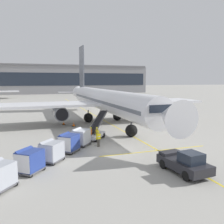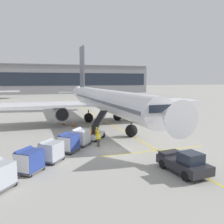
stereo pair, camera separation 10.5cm
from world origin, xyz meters
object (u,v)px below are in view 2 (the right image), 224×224
Objects in this scene: baggage_cart_second at (68,142)px; belt_loader at (95,131)px; parked_airplane at (105,100)px; ground_crew_by_loader at (91,133)px; baggage_cart_lead at (81,137)px; safety_cone_wingtip at (74,124)px; ground_crew_wingwalker at (98,138)px; safety_cone_engine_keepout at (64,123)px; pushback_tug at (184,163)px; baggage_cart_third at (51,151)px; ground_crew_by_carts at (83,137)px; baggage_cart_fourth at (29,160)px; ground_crew_marshaller at (97,133)px.

belt_loader is at bearing 49.30° from baggage_cart_second.
parked_airplane is 16.98× the size of baggage_cart_second.
baggage_cart_lead is at bearing -137.37° from ground_crew_by_loader.
parked_airplane is at bearing 20.01° from safety_cone_wingtip.
ground_crew_wingwalker is 2.79× the size of safety_cone_engine_keepout.
baggage_cart_second reaches higher than safety_cone_engine_keepout.
parked_airplane is 9.73× the size of pushback_tug.
baggage_cart_second and baggage_cart_third have the same top height.
baggage_cart_fourth is at bearing -130.88° from ground_crew_by_carts.
parked_airplane is at bearing 58.72° from baggage_cart_fourth.
baggage_cart_fourth is (-5.37, -6.58, 0.00)m from baggage_cart_lead.
baggage_cart_fourth reaches higher than ground_crew_marshaller.
baggage_cart_third is at bearing -106.25° from safety_cone_wingtip.
ground_crew_by_loader is at bearing -87.94° from safety_cone_wingtip.
baggage_cart_lead is at bearing 161.42° from ground_crew_by_carts.
baggage_cart_lead reaches higher than ground_crew_wingwalker.
baggage_cart_second is at bearing 50.68° from baggage_cart_fourth.
pushback_tug is (6.16, -10.48, -0.17)m from baggage_cart_lead.
parked_airplane is 25.64× the size of ground_crew_marshaller.
baggage_cart_second is at bearing 52.60° from baggage_cart_third.
ground_crew_marshaller reaches higher than safety_cone_wingtip.
ground_crew_by_carts is 11.58m from safety_cone_wingtip.
ground_crew_by_carts and ground_crew_marshaller have the same top height.
parked_airplane is 16.98× the size of baggage_cart_lead.
ground_crew_wingwalker is (3.38, 0.92, -0.00)m from baggage_cart_second.
ground_crew_by_carts and ground_crew_wingwalker have the same top height.
safety_cone_wingtip is (-0.63, 12.55, -0.68)m from ground_crew_wingwalker.
ground_crew_marshaller is at bearing 44.86° from baggage_cart_third.
parked_airplane is 13.60m from ground_crew_by_loader.
parked_airplane reaches higher than baggage_cart_third.
safety_cone_engine_keepout is (-2.39, 12.06, -0.70)m from ground_crew_marshaller.
baggage_cart_second is 3.50m from ground_crew_wingwalker.
baggage_cart_fourth is 4.22× the size of safety_cone_engine_keepout.
baggage_cart_second is 1.00× the size of baggage_cart_fourth.
ground_crew_marshaller is (5.71, 5.68, -0.00)m from baggage_cart_third.
parked_airplane is 12.24m from belt_loader.
baggage_cart_third is 6.28m from ground_crew_wingwalker.
ground_crew_by_carts is 1.00× the size of ground_crew_wingwalker.
ground_crew_by_loader is at bearing 49.23° from baggage_cart_fourth.
ground_crew_by_loader is 12.01m from safety_cone_engine_keepout.
baggage_cart_fourth is 0.57× the size of pushback_tug.
baggage_cart_second is at bearing -95.29° from safety_cone_engine_keepout.
safety_cone_engine_keepout is (3.31, 17.74, -0.70)m from baggage_cart_third.
baggage_cart_lead is 1.00× the size of baggage_cart_second.
pushback_tug is at bearing -74.92° from safety_cone_engine_keepout.
ground_crew_by_loader is 2.65× the size of safety_cone_wingtip.
baggage_cart_fourth reaches higher than ground_crew_by_carts.
baggage_cart_third reaches higher than safety_cone_wingtip.
belt_loader is 1.06× the size of pushback_tug.
ground_crew_by_loader is at bearing -124.50° from belt_loader.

